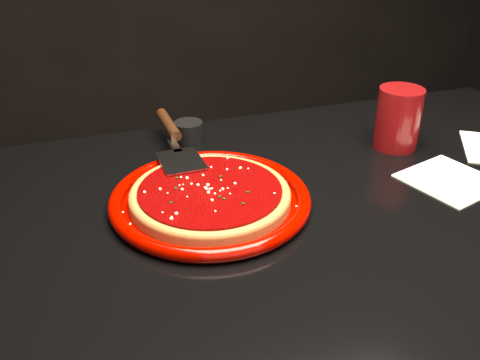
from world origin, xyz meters
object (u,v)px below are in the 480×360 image
(cup, at_px, (398,118))
(pizza_server, at_px, (175,139))
(ramekin, at_px, (189,132))
(plate, at_px, (210,199))

(cup, bearing_deg, pizza_server, 168.70)
(cup, distance_m, ramekin, 0.40)
(ramekin, bearing_deg, pizza_server, -122.46)
(plate, relative_size, pizza_server, 1.05)
(plate, height_order, cup, cup)
(plate, height_order, ramekin, ramekin)
(plate, distance_m, cup, 0.41)
(pizza_server, bearing_deg, cup, -12.81)
(pizza_server, relative_size, ramekin, 5.39)
(ramekin, bearing_deg, cup, -21.32)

